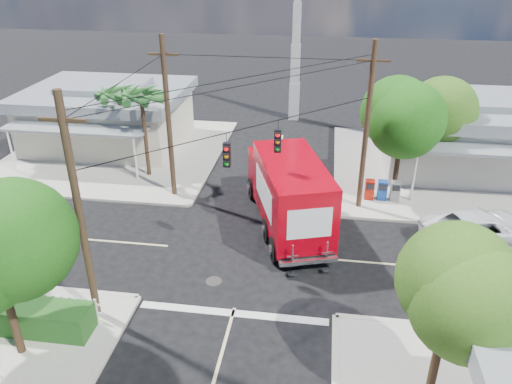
# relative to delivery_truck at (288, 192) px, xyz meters

# --- Properties ---
(ground) EXTENTS (120.00, 120.00, 0.00)m
(ground) POSITION_rel_delivery_truck_xyz_m (-1.49, -2.79, -1.94)
(ground) COLOR black
(ground) RESTS_ON ground
(sidewalk_ne) EXTENTS (14.12, 14.12, 0.14)m
(sidewalk_ne) POSITION_rel_delivery_truck_xyz_m (9.39, 8.09, -1.87)
(sidewalk_ne) COLOR #A6A196
(sidewalk_ne) RESTS_ON ground
(sidewalk_nw) EXTENTS (14.12, 14.12, 0.14)m
(sidewalk_nw) POSITION_rel_delivery_truck_xyz_m (-12.37, 8.09, -1.87)
(sidewalk_nw) COLOR #A6A196
(sidewalk_nw) RESTS_ON ground
(road_markings) EXTENTS (32.00, 32.00, 0.01)m
(road_markings) POSITION_rel_delivery_truck_xyz_m (-1.49, -4.26, -1.94)
(road_markings) COLOR beige
(road_markings) RESTS_ON ground
(building_ne) EXTENTS (11.80, 10.20, 4.50)m
(building_ne) POSITION_rel_delivery_truck_xyz_m (11.01, 9.18, 0.38)
(building_ne) COLOR silver
(building_ne) RESTS_ON sidewalk_ne
(building_nw) EXTENTS (10.80, 10.20, 4.30)m
(building_nw) POSITION_rel_delivery_truck_xyz_m (-13.49, 9.68, 0.28)
(building_nw) COLOR beige
(building_nw) RESTS_ON sidewalk_nw
(radio_tower) EXTENTS (0.80, 0.80, 17.00)m
(radio_tower) POSITION_rel_delivery_truck_xyz_m (-0.99, 17.21, 3.70)
(radio_tower) COLOR silver
(radio_tower) RESTS_ON ground
(tree_ne_front) EXTENTS (4.21, 4.14, 6.66)m
(tree_ne_front) POSITION_rel_delivery_truck_xyz_m (5.72, 3.97, 2.82)
(tree_ne_front) COLOR #422D1C
(tree_ne_front) RESTS_ON sidewalk_ne
(tree_ne_back) EXTENTS (3.77, 3.66, 5.82)m
(tree_ne_back) POSITION_rel_delivery_truck_xyz_m (8.32, 6.17, 2.24)
(tree_ne_back) COLOR #422D1C
(tree_ne_back) RESTS_ON sidewalk_ne
(tree_se) EXTENTS (3.67, 3.54, 5.62)m
(tree_se) POSITION_rel_delivery_truck_xyz_m (5.52, -10.03, 2.10)
(tree_se) COLOR #422D1C
(tree_se) RESTS_ON sidewalk_se
(palm_nw_front) EXTENTS (3.01, 3.08, 5.59)m
(palm_nw_front) POSITION_rel_delivery_truck_xyz_m (-8.99, 4.71, 3.10)
(palm_nw_front) COLOR #422D1C
(palm_nw_front) RESTS_ON sidewalk_nw
(palm_nw_back) EXTENTS (3.01, 3.08, 5.19)m
(palm_nw_back) POSITION_rel_delivery_truck_xyz_m (-10.99, 6.21, 2.73)
(palm_nw_back) COLOR #422D1C
(palm_nw_back) RESTS_ON sidewalk_nw
(utility_poles) EXTENTS (12.00, 10.68, 9.00)m
(utility_poles) POSITION_rel_delivery_truck_xyz_m (-3.08, -1.18, 2.73)
(utility_poles) COLOR #473321
(utility_poles) RESTS_ON ground
(picket_fence) EXTENTS (5.94, 0.06, 1.00)m
(picket_fence) POSITION_rel_delivery_truck_xyz_m (-9.29, -8.39, -1.26)
(picket_fence) COLOR silver
(picket_fence) RESTS_ON sidewalk_sw
(hedge_sw) EXTENTS (6.20, 1.20, 1.10)m
(hedge_sw) POSITION_rel_delivery_truck_xyz_m (-9.49, -9.19, -1.25)
(hedge_sw) COLOR #21481B
(hedge_sw) RESTS_ON sidewalk_sw
(vending_boxes) EXTENTS (1.90, 0.50, 1.10)m
(vending_boxes) POSITION_rel_delivery_truck_xyz_m (5.01, 3.41, -1.25)
(vending_boxes) COLOR #A01609
(vending_boxes) RESTS_ON sidewalk_ne
(delivery_truck) EXTENTS (5.20, 9.20, 3.83)m
(delivery_truck) POSITION_rel_delivery_truck_xyz_m (0.00, 0.00, 0.00)
(delivery_truck) COLOR black
(delivery_truck) RESTS_ON ground
(parked_car) EXTENTS (6.20, 4.29, 1.57)m
(parked_car) POSITION_rel_delivery_truck_xyz_m (9.36, -0.28, -1.16)
(parked_car) COLOR silver
(parked_car) RESTS_ON ground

